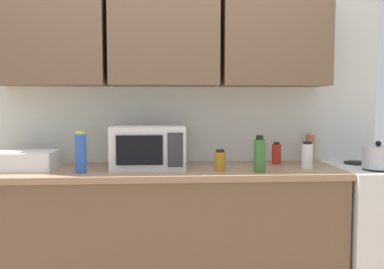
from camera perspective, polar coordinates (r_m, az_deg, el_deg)
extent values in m
cube|color=silver|center=(2.98, -3.88, 3.83)|extent=(3.18, 0.06, 2.60)
cube|color=brown|center=(2.95, -19.35, 13.86)|extent=(0.73, 0.33, 0.75)
cube|color=brown|center=(2.84, -3.95, 14.44)|extent=(0.73, 0.33, 0.75)
cube|color=brown|center=(2.94, 11.50, 14.03)|extent=(0.73, 0.33, 0.75)
cube|color=brown|center=(2.80, -3.81, -14.33)|extent=(2.28, 0.60, 0.86)
cube|color=#9E7A5B|center=(2.69, -3.86, -5.20)|extent=(2.31, 0.63, 0.04)
cylinder|color=black|center=(2.87, 24.73, -4.46)|extent=(0.18, 0.18, 0.01)
cylinder|color=black|center=(3.12, 22.28, -3.73)|extent=(0.18, 0.18, 0.01)
cylinder|color=#B2B2B7|center=(2.86, 24.78, -2.94)|extent=(0.19, 0.19, 0.14)
sphere|color=black|center=(2.85, 24.83, -1.17)|extent=(0.04, 0.04, 0.04)
cube|color=silver|center=(2.69, -6.15, -1.77)|extent=(0.48, 0.36, 0.28)
cube|color=black|center=(2.51, -7.43, -2.22)|extent=(0.29, 0.01, 0.18)
cube|color=#2D2D33|center=(2.51, -2.38, -2.20)|extent=(0.10, 0.01, 0.21)
cube|color=silver|center=(2.83, -22.45, -3.41)|extent=(0.38, 0.30, 0.12)
cylinder|color=#AD701E|center=(2.57, 4.01, -3.82)|extent=(0.07, 0.07, 0.12)
cylinder|color=black|center=(2.56, 4.02, -2.31)|extent=(0.05, 0.05, 0.02)
cylinder|color=red|center=(2.93, 11.85, -2.75)|extent=(0.06, 0.06, 0.14)
cylinder|color=black|center=(2.92, 11.88, -1.22)|extent=(0.04, 0.04, 0.02)
cylinder|color=white|center=(2.78, 15.96, -2.95)|extent=(0.07, 0.07, 0.16)
cylinder|color=black|center=(2.77, 15.99, -1.13)|extent=(0.06, 0.06, 0.02)
cylinder|color=#2D56B7|center=(2.58, -15.44, -2.61)|extent=(0.07, 0.07, 0.24)
cylinder|color=yellow|center=(2.57, -15.49, 0.26)|extent=(0.05, 0.05, 0.02)
cylinder|color=#386B2D|center=(2.55, 9.52, -2.99)|extent=(0.07, 0.07, 0.20)
cylinder|color=black|center=(2.54, 9.55, -0.41)|extent=(0.05, 0.05, 0.03)
cylinder|color=#BC6638|center=(3.08, 16.38, -1.90)|extent=(0.06, 0.06, 0.20)
cylinder|color=silver|center=(3.07, 16.42, 0.13)|extent=(0.04, 0.04, 0.02)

